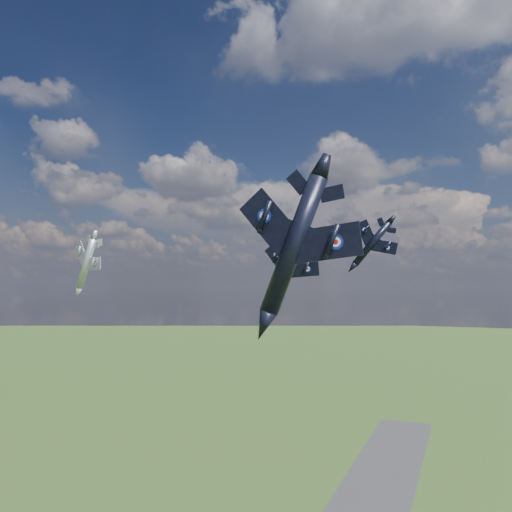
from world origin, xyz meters
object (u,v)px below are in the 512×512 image
at_px(jet_lead_navy, 289,269).
at_px(jet_left_silver, 86,263).
at_px(jet_right_navy, 294,245).
at_px(jet_high_navy, 372,243).

xyz_separation_m(jet_lead_navy, jet_left_silver, (-35.31, -2.74, 1.35)).
bearing_deg(jet_left_silver, jet_right_navy, -13.75).
bearing_deg(jet_right_navy, jet_left_silver, 148.48).
height_order(jet_lead_navy, jet_right_navy, jet_right_navy).
distance_m(jet_lead_navy, jet_high_navy, 22.98).
bearing_deg(jet_high_navy, jet_left_silver, -155.35).
distance_m(jet_right_navy, jet_high_navy, 50.65).
height_order(jet_lead_navy, jet_high_navy, jet_high_navy).
bearing_deg(jet_left_silver, jet_lead_navy, 21.10).
height_order(jet_lead_navy, jet_left_silver, jet_left_silver).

